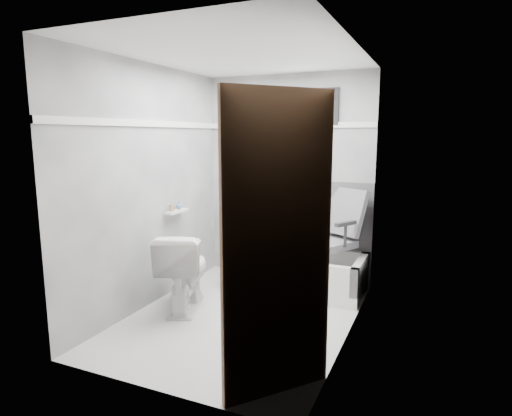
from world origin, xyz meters
The scene contains 19 objects.
floor centered at (0.00, 0.00, 0.00)m, with size 2.60×2.60×0.00m, color white.
ceiling centered at (0.00, 0.00, 2.40)m, with size 2.60×2.60×0.00m, color silver.
wall_back centered at (0.00, 1.30, 1.20)m, with size 2.00×0.02×2.40m, color slate.
wall_front centered at (0.00, -1.30, 1.20)m, with size 2.00×0.02×2.40m, color slate.
wall_left centered at (-1.00, 0.00, 1.20)m, with size 0.02×2.60×2.40m, color slate.
wall_right centered at (1.00, 0.00, 1.20)m, with size 0.02×2.60×2.40m, color slate.
bathtub centered at (0.23, 0.93, 0.21)m, with size 1.50×0.70×0.42m, color white, non-canonical shape.
office_chair centered at (0.56, 0.98, 0.63)m, with size 0.59×0.59×1.02m, color slate, non-canonical shape.
toilet centered at (-0.62, -0.01, 0.39)m, with size 0.44×0.79×0.77m, color white.
door centered at (0.98, -1.28, 1.00)m, with size 0.78×0.78×2.00m, color brown, non-canonical shape.
window centered at (0.25, 1.29, 2.02)m, with size 0.66×0.04×0.40m, color black, non-canonical shape.
backerboard centered at (0.25, 1.29, 0.80)m, with size 1.50×0.02×0.78m, color #4C4C4F.
trim_back centered at (0.00, 1.29, 1.82)m, with size 2.00×0.02×0.06m, color white.
trim_left centered at (-0.99, 0.00, 1.82)m, with size 0.02×2.60×0.06m, color white.
pole centered at (0.15, 1.06, 1.05)m, with size 0.02×0.02×1.95m, color white.
shelf centered at (-0.93, 0.35, 0.90)m, with size 0.10×0.32×0.03m, color white.
soap_bottle_a centered at (-0.94, 0.27, 0.97)m, with size 0.04×0.04×0.10m, color #9F7F4F.
soap_bottle_b centered at (-0.94, 0.41, 0.96)m, with size 0.06×0.06×0.08m, color slate.
faucet centered at (-0.20, 1.27, 0.55)m, with size 0.26×0.10×0.16m, color silver, non-canonical shape.
Camera 1 is at (1.65, -3.46, 1.71)m, focal length 30.00 mm.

